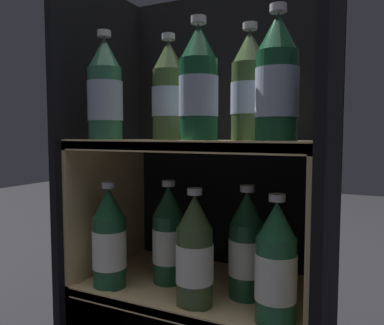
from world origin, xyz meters
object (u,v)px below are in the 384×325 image
bottle_lower_front_2 (276,267)px  bottle_lower_back_1 (247,248)px  bottle_upper_back_1 (249,89)px  bottle_upper_back_0 (169,94)px  bottle_upper_front_2 (277,83)px  bottle_lower_front_1 (195,254)px  bottle_upper_front_0 (105,93)px  bottle_lower_front_0 (109,241)px  bottle_upper_front_1 (199,87)px  bottle_lower_back_0 (169,237)px

bottle_lower_front_2 → bottle_lower_back_1: 0.12m
bottle_upper_back_1 → bottle_lower_front_2: size_ratio=1.00×
bottle_upper_back_0 → bottle_lower_back_1: bearing=0.0°
bottle_upper_back_0 → bottle_lower_front_2: (0.29, -0.09, -0.35)m
bottle_upper_front_2 → bottle_lower_front_2: size_ratio=1.00×
bottle_lower_front_1 → bottle_lower_back_1: size_ratio=1.00×
bottle_upper_front_2 → bottle_upper_front_0: bearing=-180.0°
bottle_lower_front_0 → bottle_lower_back_1: same height
bottle_lower_front_0 → bottle_upper_front_0: bearing=180.0°
bottle_upper_front_2 → bottle_lower_front_2: bottle_upper_front_2 is taller
bottle_upper_front_1 → bottle_lower_front_1: 0.35m
bottle_upper_back_0 → bottle_lower_back_0: bottle_upper_back_0 is taller
bottle_lower_back_0 → bottle_lower_front_0: bearing=-142.0°
bottle_lower_front_0 → bottle_lower_front_2: (0.40, 0.00, 0.00)m
bottle_upper_back_1 → bottle_lower_back_0: (-0.20, 0.00, -0.35)m
bottle_upper_back_1 → bottle_upper_front_1: bearing=-132.3°
bottle_upper_back_0 → bottle_upper_back_1: (0.20, 0.00, 0.00)m
bottle_upper_front_1 → bottle_upper_back_1: bearing=47.7°
bottle_upper_back_0 → bottle_lower_front_1: size_ratio=1.00×
bottle_lower_front_1 → bottle_lower_front_2: same height
bottle_upper_front_1 → bottle_lower_front_2: size_ratio=1.00×
bottle_upper_back_0 → bottle_upper_front_2: bearing=-17.5°
bottle_upper_front_1 → bottle_lower_back_0: (-0.12, 0.09, -0.35)m
bottle_upper_front_0 → bottle_lower_front_2: size_ratio=1.00×
bottle_upper_back_1 → bottle_lower_back_1: bearing=180.0°
bottle_upper_back_0 → bottle_lower_front_0: (-0.12, -0.09, -0.35)m
bottle_upper_front_1 → bottle_lower_front_2: bottle_upper_front_1 is taller
bottle_upper_front_2 → bottle_lower_front_2: 0.35m
bottle_upper_back_0 → bottle_upper_back_1: 0.20m
bottle_lower_front_1 → bottle_lower_back_1: 0.12m
bottle_lower_front_1 → bottle_upper_back_0: bearing=141.5°
bottle_lower_front_0 → bottle_lower_back_1: 0.33m
bottle_upper_front_2 → bottle_lower_back_1: bottle_upper_front_2 is taller
bottle_lower_front_0 → bottle_lower_back_1: (0.31, 0.09, 0.00)m
bottle_upper_front_2 → bottle_lower_back_1: 0.37m
bottle_upper_back_1 → bottle_lower_front_1: (-0.09, -0.09, -0.35)m
bottle_lower_front_2 → bottle_upper_back_0: bearing=162.7°
bottle_upper_front_2 → bottle_upper_back_0: same height
bottle_upper_back_0 → bottle_lower_front_2: 0.46m
bottle_upper_back_1 → bottle_lower_front_1: 0.37m
bottle_lower_front_0 → bottle_lower_back_0: size_ratio=1.00×
bottle_upper_front_2 → bottle_lower_front_1: bottle_upper_front_2 is taller
bottle_upper_back_1 → bottle_lower_back_1: size_ratio=1.00×
bottle_upper_front_2 → bottle_lower_back_0: bottle_upper_front_2 is taller
bottle_upper_front_1 → bottle_upper_back_1: 0.12m
bottle_lower_front_1 → bottle_lower_back_0: (-0.11, 0.09, -0.00)m
bottle_upper_front_1 → bottle_lower_front_0: bearing=180.0°
bottle_upper_back_1 → bottle_lower_back_0: bearing=180.0°
bottle_lower_back_0 → bottle_upper_front_1: bearing=-36.0°
bottle_upper_front_0 → bottle_upper_back_1: same height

